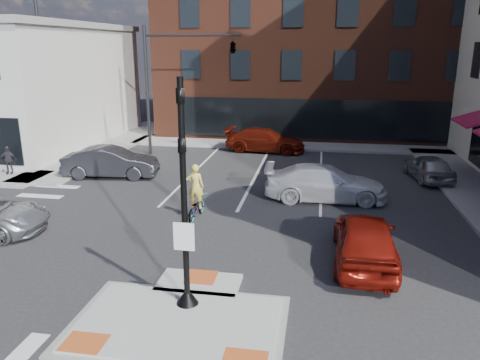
% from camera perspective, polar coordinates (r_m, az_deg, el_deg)
% --- Properties ---
extents(ground, '(120.00, 120.00, 0.00)m').
position_cam_1_polar(ground, '(12.84, -6.90, -16.02)').
color(ground, '#28282B').
rests_on(ground, ground).
extents(refuge_island, '(5.40, 4.65, 0.13)m').
position_cam_1_polar(refuge_island, '(12.60, -7.25, -16.44)').
color(refuge_island, gray).
rests_on(refuge_island, ground).
extents(sidewalk_n, '(26.00, 3.00, 0.15)m').
position_cam_1_polar(sidewalk_n, '(33.08, 9.04, 4.13)').
color(sidewalk_n, gray).
rests_on(sidewalk_n, ground).
extents(building_n, '(24.40, 18.40, 15.50)m').
position_cam_1_polar(building_n, '(42.39, 9.76, 17.19)').
color(building_n, '#58291B').
rests_on(building_n, ground).
extents(building_far_left, '(10.00, 12.00, 10.00)m').
position_cam_1_polar(building_far_left, '(62.84, 3.15, 14.39)').
color(building_far_left, slate).
rests_on(building_far_left, ground).
extents(building_far_right, '(12.00, 12.00, 12.00)m').
position_cam_1_polar(building_far_right, '(64.65, 15.30, 14.80)').
color(building_far_right, brown).
rests_on(building_far_right, ground).
extents(signal_pole, '(0.60, 0.60, 5.98)m').
position_cam_1_polar(signal_pole, '(12.12, -6.74, -5.55)').
color(signal_pole, black).
rests_on(signal_pole, refuge_island).
extents(mast_arm_signal, '(6.10, 2.24, 8.00)m').
position_cam_1_polar(mast_arm_signal, '(29.19, -3.80, 14.86)').
color(mast_arm_signal, black).
rests_on(mast_arm_signal, ground).
extents(red_sedan, '(2.05, 4.87, 1.65)m').
position_cam_1_polar(red_sedan, '(15.65, 15.00, -6.96)').
color(red_sedan, maroon).
rests_on(red_sedan, ground).
extents(white_pickup, '(5.57, 2.47, 1.59)m').
position_cam_1_polar(white_pickup, '(21.59, 10.34, -0.35)').
color(white_pickup, white).
rests_on(white_pickup, ground).
extents(bg_car_dark, '(5.13, 2.36, 1.63)m').
position_cam_1_polar(bg_car_dark, '(25.89, -15.47, 2.11)').
color(bg_car_dark, '#2A2A30').
rests_on(bg_car_dark, ground).
extents(bg_car_silver, '(2.22, 4.21, 1.37)m').
position_cam_1_polar(bg_car_silver, '(26.38, 22.00, 1.46)').
color(bg_car_silver, '#ADAFB4').
rests_on(bg_car_silver, ground).
extents(bg_car_red, '(5.45, 2.68, 1.53)m').
position_cam_1_polar(bg_car_red, '(31.19, 3.08, 4.87)').
color(bg_car_red, maroon).
rests_on(bg_car_red, ground).
extents(cyclist, '(0.76, 1.87, 2.29)m').
position_cam_1_polar(cyclist, '(19.01, -5.38, -2.49)').
color(cyclist, '#3F3F44').
rests_on(cyclist, ground).
extents(pedestrian_b, '(0.95, 0.63, 1.51)m').
position_cam_1_polar(pedestrian_b, '(27.96, -26.43, 2.19)').
color(pedestrian_b, '#2D2932').
rests_on(pedestrian_b, sidewalk_nw).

